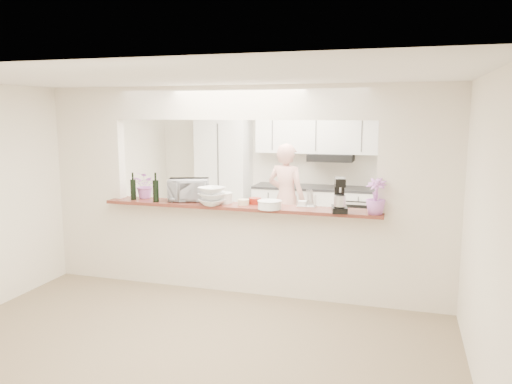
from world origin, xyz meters
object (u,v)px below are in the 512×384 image
at_px(refrigerator, 414,197).
at_px(toaster_oven, 189,190).
at_px(person, 286,199).
at_px(stand_mixer, 340,197).

distance_m(refrigerator, toaster_oven, 3.80).
height_order(toaster_oven, person, person).
height_order(refrigerator, toaster_oven, refrigerator).
bearing_deg(refrigerator, toaster_oven, -136.61).
relative_size(refrigerator, person, 0.99).
bearing_deg(person, toaster_oven, 80.02).
height_order(refrigerator, stand_mixer, refrigerator).
relative_size(toaster_oven, stand_mixer, 1.28).
distance_m(toaster_oven, stand_mixer, 1.92).
height_order(refrigerator, person, person).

